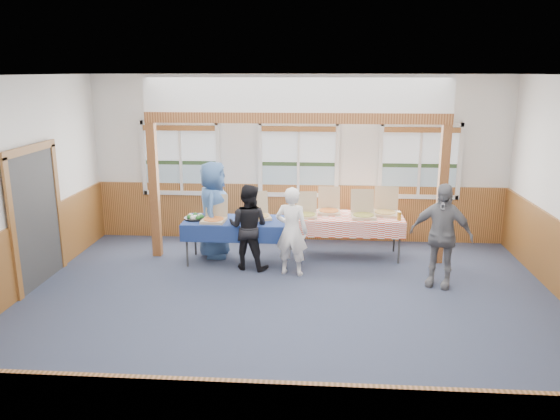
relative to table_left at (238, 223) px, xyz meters
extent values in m
plane|color=#2B3246|center=(0.98, -2.07, -0.70)|extent=(8.00, 8.00, 0.00)
plane|color=white|center=(0.98, -2.07, 2.50)|extent=(8.00, 8.00, 0.00)
plane|color=silver|center=(0.98, 1.43, 0.90)|extent=(8.00, 0.00, 8.00)
plane|color=silver|center=(0.98, -5.57, 0.90)|extent=(8.00, 0.00, 8.00)
cube|color=brown|center=(0.98, 1.41, -0.15)|extent=(7.98, 0.05, 1.10)
cube|color=brown|center=(-3.00, -2.07, -0.15)|extent=(0.05, 6.98, 1.10)
cube|color=#313131|center=(-2.98, -1.17, 0.35)|extent=(0.06, 1.30, 2.10)
cube|color=silver|center=(-1.32, 1.37, 0.21)|extent=(1.52, 0.05, 0.08)
cube|color=silver|center=(-1.32, 1.37, 1.59)|extent=(1.52, 0.05, 0.08)
cube|color=silver|center=(-2.06, 1.37, 0.90)|extent=(0.08, 0.05, 1.46)
cube|color=silver|center=(-0.58, 1.37, 0.90)|extent=(0.08, 0.05, 1.46)
cube|color=silver|center=(-1.32, 1.37, 0.90)|extent=(0.05, 0.05, 1.30)
cube|color=gray|center=(-1.32, 1.41, 0.51)|extent=(1.40, 0.02, 0.52)
cube|color=#263D1E|center=(-1.32, 1.41, 0.81)|extent=(1.40, 0.02, 0.08)
cube|color=#B0B9BE|center=(-1.32, 1.41, 1.20)|extent=(1.40, 0.02, 0.70)
cube|color=brown|center=(-1.32, 1.35, 1.49)|extent=(1.40, 0.07, 0.10)
cube|color=silver|center=(0.98, 1.37, 0.21)|extent=(1.52, 0.05, 0.08)
cube|color=silver|center=(0.98, 1.37, 1.59)|extent=(1.52, 0.05, 0.08)
cube|color=silver|center=(0.24, 1.37, 0.90)|extent=(0.08, 0.05, 1.46)
cube|color=silver|center=(1.72, 1.37, 0.90)|extent=(0.08, 0.05, 1.46)
cube|color=silver|center=(0.98, 1.37, 0.90)|extent=(0.05, 0.05, 1.30)
cube|color=gray|center=(0.98, 1.41, 0.51)|extent=(1.40, 0.02, 0.52)
cube|color=#263D1E|center=(0.98, 1.41, 0.81)|extent=(1.40, 0.02, 0.08)
cube|color=#B0B9BE|center=(0.98, 1.41, 1.20)|extent=(1.40, 0.02, 0.70)
cube|color=brown|center=(0.98, 1.35, 1.49)|extent=(1.40, 0.07, 0.10)
cube|color=silver|center=(3.28, 1.37, 0.21)|extent=(1.52, 0.05, 0.08)
cube|color=silver|center=(3.28, 1.37, 1.59)|extent=(1.52, 0.05, 0.08)
cube|color=silver|center=(2.54, 1.37, 0.90)|extent=(0.08, 0.05, 1.46)
cube|color=silver|center=(4.02, 1.37, 0.90)|extent=(0.08, 0.05, 1.46)
cube|color=silver|center=(3.28, 1.37, 0.90)|extent=(0.05, 0.05, 1.30)
cube|color=gray|center=(3.28, 1.41, 0.51)|extent=(1.40, 0.02, 0.52)
cube|color=#263D1E|center=(3.28, 1.41, 0.81)|extent=(1.40, 0.02, 0.08)
cube|color=#B0B9BE|center=(3.28, 1.41, 1.20)|extent=(1.40, 0.02, 0.70)
cube|color=brown|center=(3.28, 1.35, 1.49)|extent=(1.40, 0.07, 0.10)
cube|color=#623115|center=(-1.52, 0.23, 0.50)|extent=(0.15, 0.15, 2.40)
cube|color=#623115|center=(3.48, 0.23, 0.50)|extent=(0.15, 0.15, 2.40)
cube|color=#623115|center=(0.98, 0.23, 1.79)|extent=(5.15, 0.18, 0.18)
cylinder|color=#313131|center=(-0.84, -0.32, -0.34)|extent=(0.04, 0.04, 0.73)
cylinder|color=#313131|center=(-0.84, 0.32, -0.34)|extent=(0.04, 0.04, 0.73)
cylinder|color=#313131|center=(0.84, -0.32, -0.34)|extent=(0.04, 0.04, 0.73)
cylinder|color=#313131|center=(0.84, 0.32, -0.34)|extent=(0.04, 0.04, 0.73)
cube|color=#313131|center=(0.00, 0.00, 0.03)|extent=(1.93, 1.19, 0.03)
cube|color=navy|center=(0.00, 0.00, 0.05)|extent=(2.01, 1.26, 0.01)
cube|color=navy|center=(0.00, -0.41, -0.09)|extent=(1.80, 0.48, 0.28)
cube|color=navy|center=(0.00, 0.41, -0.09)|extent=(1.80, 0.48, 0.28)
cylinder|color=#313131|center=(1.05, 0.10, -0.34)|extent=(0.04, 0.04, 0.73)
cylinder|color=#313131|center=(1.05, 0.75, -0.34)|extent=(0.04, 0.04, 0.73)
cylinder|color=#313131|center=(2.78, 0.10, -0.34)|extent=(0.04, 0.04, 0.73)
cylinder|color=#313131|center=(2.78, 0.75, -0.34)|extent=(0.04, 0.04, 0.73)
cube|color=#313131|center=(1.92, 0.43, 0.03)|extent=(1.96, 1.07, 0.03)
cube|color=red|center=(1.92, 0.43, 0.05)|extent=(2.02, 1.14, 0.01)
cube|color=red|center=(1.92, 0.01, -0.09)|extent=(1.89, 0.32, 0.28)
cube|color=red|center=(1.92, 0.84, -0.09)|extent=(1.89, 0.32, 0.28)
cube|color=tan|center=(-0.40, -0.15, 0.08)|extent=(0.41, 0.41, 0.04)
cylinder|color=orange|center=(-0.40, -0.15, 0.11)|extent=(0.36, 0.36, 0.01)
cube|color=tan|center=(-0.38, 0.08, 0.29)|extent=(0.39, 0.12, 0.38)
cube|color=tan|center=(0.35, 0.12, 0.08)|extent=(0.48, 0.48, 0.04)
cylinder|color=tan|center=(0.35, 0.12, 0.11)|extent=(0.42, 0.42, 0.01)
cube|color=tan|center=(0.29, 0.35, 0.29)|extent=(0.40, 0.20, 0.39)
cube|color=tan|center=(1.17, 0.29, 0.08)|extent=(0.38, 0.38, 0.04)
cylinder|color=gold|center=(1.17, 0.29, 0.11)|extent=(0.33, 0.33, 0.01)
cube|color=tan|center=(1.16, 0.51, 0.28)|extent=(0.37, 0.10, 0.36)
cube|color=tan|center=(1.57, 0.58, 0.08)|extent=(0.40, 0.40, 0.04)
cylinder|color=orange|center=(1.57, 0.58, 0.11)|extent=(0.35, 0.35, 0.01)
cube|color=tan|center=(1.57, 0.82, 0.30)|extent=(0.40, 0.10, 0.39)
cube|color=tan|center=(2.17, 0.31, 0.08)|extent=(0.43, 0.43, 0.05)
cylinder|color=gold|center=(2.17, 0.31, 0.11)|extent=(0.37, 0.37, 0.01)
cube|color=tan|center=(2.16, 0.56, 0.31)|extent=(0.42, 0.11, 0.41)
cube|color=tan|center=(2.57, 0.53, 0.08)|extent=(0.49, 0.49, 0.05)
cylinder|color=tan|center=(2.57, 0.53, 0.11)|extent=(0.43, 0.43, 0.01)
cube|color=tan|center=(2.61, 0.78, 0.31)|extent=(0.43, 0.17, 0.42)
cylinder|color=black|center=(-0.75, 0.00, 0.07)|extent=(0.39, 0.39, 0.03)
cylinder|color=white|center=(-0.75, 0.00, 0.10)|extent=(0.09, 0.09, 0.04)
sphere|color=#2A6B29|center=(-0.64, 0.00, 0.10)|extent=(0.09, 0.09, 0.09)
sphere|color=silver|center=(-0.68, 0.08, 0.10)|extent=(0.09, 0.09, 0.09)
sphere|color=#2A6B29|center=(-0.77, 0.10, 0.10)|extent=(0.09, 0.09, 0.09)
sphere|color=silver|center=(-0.85, 0.05, 0.10)|extent=(0.09, 0.09, 0.09)
sphere|color=#2A6B29|center=(-0.85, -0.05, 0.10)|extent=(0.09, 0.09, 0.09)
sphere|color=silver|center=(-0.77, -0.10, 0.10)|extent=(0.09, 0.09, 0.09)
sphere|color=#2A6B29|center=(-0.68, -0.08, 0.10)|extent=(0.09, 0.09, 0.09)
cylinder|color=#A8711C|center=(2.77, 0.18, 0.13)|extent=(0.07, 0.07, 0.15)
imported|color=white|center=(0.95, -0.55, 0.03)|extent=(0.60, 0.46, 1.47)
imported|color=black|center=(0.22, -0.31, 0.02)|extent=(0.81, 0.70, 1.45)
imported|color=#3B5F95|center=(-0.48, 0.27, 0.16)|extent=(0.56, 0.85, 1.73)
imported|color=slate|center=(3.26, -0.85, 0.11)|extent=(1.03, 0.74, 1.63)
camera|label=1|loc=(1.39, -9.00, 2.56)|focal=35.00mm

